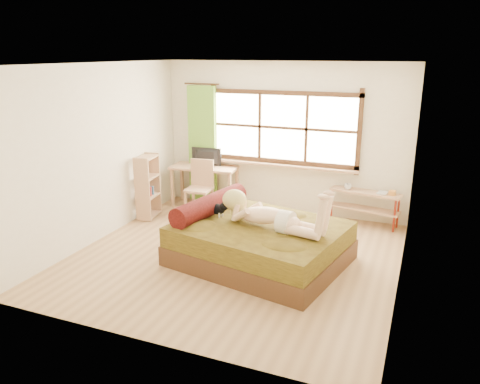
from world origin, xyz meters
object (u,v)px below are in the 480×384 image
at_px(chair, 200,184).
at_px(pipe_shelf, 366,200).
at_px(bed, 257,241).
at_px(desk, 204,172).
at_px(woman, 270,204).
at_px(kitten, 216,207).
at_px(bookshelf, 148,186).

distance_m(chair, pipe_shelf, 2.93).
bearing_deg(bed, desk, 143.45).
xyz_separation_m(woman, pipe_shelf, (1.01, 2.13, -0.45)).
bearing_deg(pipe_shelf, chair, -160.96).
xyz_separation_m(kitten, desk, (-1.10, 1.87, -0.01)).
distance_m(kitten, desk, 2.17).
height_order(desk, pipe_shelf, desk).
relative_size(desk, bookshelf, 1.15).
bearing_deg(bed, woman, -5.27).
relative_size(woman, chair, 1.59).
xyz_separation_m(pipe_shelf, bookshelf, (-3.63, -1.07, 0.14)).
relative_size(chair, pipe_shelf, 0.81).
distance_m(bed, woman, 0.62).
height_order(chair, pipe_shelf, chair).
xyz_separation_m(woman, kitten, (-0.87, 0.15, -0.20)).
distance_m(kitten, chair, 1.82).
distance_m(bed, chair, 2.32).
bearing_deg(bookshelf, bed, -30.59).
relative_size(woman, kitten, 4.67).
xyz_separation_m(woman, desk, (-1.97, 2.02, -0.21)).
distance_m(desk, chair, 0.40).
height_order(bed, woman, woman).
xyz_separation_m(bed, woman, (0.20, -0.06, 0.58)).
xyz_separation_m(chair, bookshelf, (-0.74, -0.59, 0.03)).
distance_m(chair, bookshelf, 0.95).
bearing_deg(woman, desk, 145.69).
bearing_deg(kitten, bed, 3.71).
relative_size(woman, bookshelf, 1.38).
distance_m(bed, pipe_shelf, 2.40).
relative_size(kitten, bookshelf, 0.30).
bearing_deg(kitten, woman, 1.55).
height_order(woman, kitten, woman).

